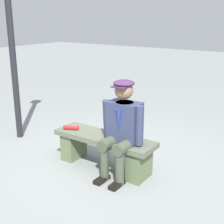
{
  "coord_description": "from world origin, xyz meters",
  "views": [
    {
      "loc": [
        -2.3,
        3.16,
        1.99
      ],
      "look_at": [
        -0.12,
        0.0,
        0.81
      ],
      "focal_mm": 50.85,
      "sensor_mm": 36.0,
      "label": 1
    }
  ],
  "objects_px": {
    "bench": "(104,147)",
    "rolled_magazine": "(71,128)",
    "lamp_post": "(10,22)",
    "seated_man": "(122,125)"
  },
  "relations": [
    {
      "from": "rolled_magazine",
      "to": "seated_man",
      "type": "bearing_deg",
      "value": -179.43
    },
    {
      "from": "bench",
      "to": "rolled_magazine",
      "type": "height_order",
      "value": "rolled_magazine"
    },
    {
      "from": "bench",
      "to": "lamp_post",
      "type": "xyz_separation_m",
      "value": [
        1.85,
        -0.11,
        1.59
      ]
    },
    {
      "from": "seated_man",
      "to": "rolled_magazine",
      "type": "xyz_separation_m",
      "value": [
        0.83,
        0.01,
        -0.2
      ]
    },
    {
      "from": "seated_man",
      "to": "bench",
      "type": "bearing_deg",
      "value": -11.41
    },
    {
      "from": "lamp_post",
      "to": "seated_man",
      "type": "bearing_deg",
      "value": 175.55
    },
    {
      "from": "bench",
      "to": "rolled_magazine",
      "type": "xyz_separation_m",
      "value": [
        0.52,
        0.07,
        0.19
      ]
    },
    {
      "from": "bench",
      "to": "seated_man",
      "type": "xyz_separation_m",
      "value": [
        -0.31,
        0.06,
        0.39
      ]
    },
    {
      "from": "seated_man",
      "to": "lamp_post",
      "type": "xyz_separation_m",
      "value": [
        2.16,
        -0.17,
        1.19
      ]
    },
    {
      "from": "bench",
      "to": "rolled_magazine",
      "type": "bearing_deg",
      "value": 7.83
    }
  ]
}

